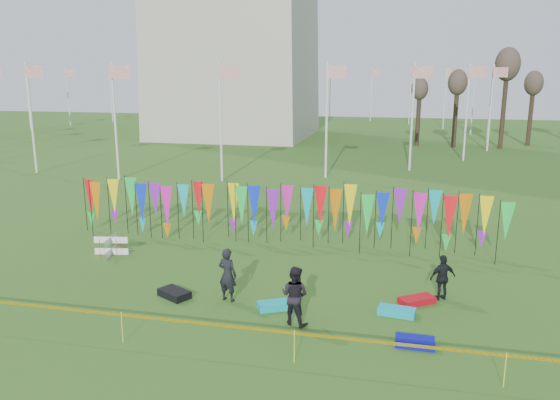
% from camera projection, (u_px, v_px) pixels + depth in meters
% --- Properties ---
extents(ground, '(160.00, 160.00, 0.00)m').
position_uv_depth(ground, '(210.00, 324.00, 16.05)').
color(ground, '#2E5718').
rests_on(ground, ground).
extents(flagpole_ring, '(57.40, 56.16, 8.00)m').
position_uv_depth(flagpole_ring, '(237.00, 101.00, 63.76)').
color(flagpole_ring, silver).
rests_on(flagpole_ring, ground).
extents(banner_row, '(18.64, 0.64, 2.52)m').
position_uv_depth(banner_row, '(280.00, 207.00, 23.19)').
color(banner_row, black).
rests_on(banner_row, ground).
extents(caution_tape_near, '(26.00, 0.02, 0.90)m').
position_uv_depth(caution_tape_near, '(180.00, 323.00, 14.41)').
color(caution_tape_near, '#E8BA04').
rests_on(caution_tape_near, ground).
extents(box_kite, '(0.70, 0.70, 0.78)m').
position_uv_depth(box_kite, '(111.00, 246.00, 22.10)').
color(box_kite, red).
rests_on(box_kite, ground).
extents(person_left, '(0.74, 0.61, 1.77)m').
position_uv_depth(person_left, '(228.00, 275.00, 17.55)').
color(person_left, black).
rests_on(person_left, ground).
extents(person_mid, '(0.98, 0.76, 1.77)m').
position_uv_depth(person_mid, '(295.00, 295.00, 15.91)').
color(person_mid, black).
rests_on(person_mid, ground).
extents(person_right, '(1.02, 0.86, 1.52)m').
position_uv_depth(person_right, '(443.00, 277.00, 17.65)').
color(person_right, black).
rests_on(person_right, ground).
extents(kite_bag_turquoise, '(1.22, 0.98, 0.22)m').
position_uv_depth(kite_bag_turquoise, '(275.00, 305.00, 17.09)').
color(kite_bag_turquoise, '#0CAFBC').
rests_on(kite_bag_turquoise, ground).
extents(kite_bag_blue, '(1.05, 0.56, 0.22)m').
position_uv_depth(kite_bag_blue, '(415.00, 342.00, 14.75)').
color(kite_bag_blue, '#0A0DA7').
rests_on(kite_bag_blue, ground).
extents(kite_bag_red, '(1.24, 1.09, 0.21)m').
position_uv_depth(kite_bag_red, '(417.00, 300.00, 17.49)').
color(kite_bag_red, '#B60C15').
rests_on(kite_bag_red, ground).
extents(kite_bag_black, '(1.23, 1.06, 0.25)m').
position_uv_depth(kite_bag_black, '(174.00, 293.00, 17.98)').
color(kite_bag_black, black).
rests_on(kite_bag_black, ground).
extents(kite_bag_teal, '(1.17, 0.68, 0.21)m').
position_uv_depth(kite_bag_teal, '(397.00, 311.00, 16.67)').
color(kite_bag_teal, '#0EB0C6').
rests_on(kite_bag_teal, ground).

